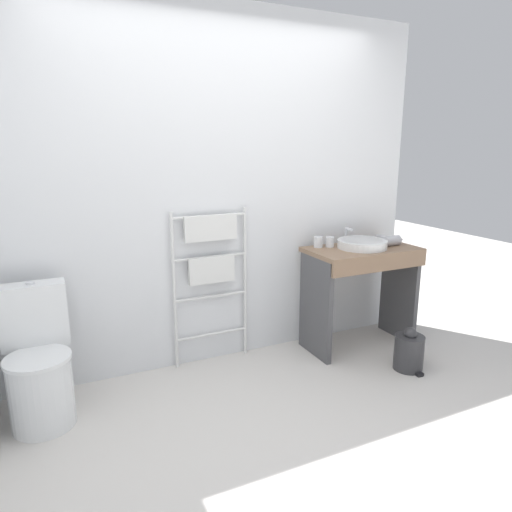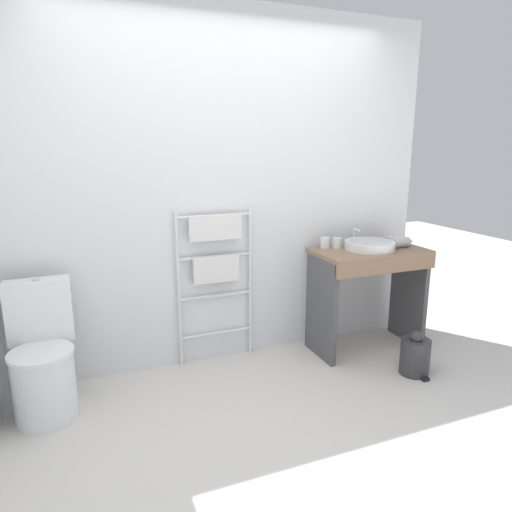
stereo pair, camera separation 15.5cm
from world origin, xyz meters
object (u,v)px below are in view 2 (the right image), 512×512
(sink_basin, at_px, (370,245))
(cup_near_wall, at_px, (325,243))
(hair_dryer, at_px, (400,242))
(cup_near_edge, at_px, (337,243))
(towel_radiator, at_px, (216,259))
(trash_bin, at_px, (415,355))
(toilet, at_px, (43,362))

(sink_basin, bearing_deg, cup_near_wall, 150.27)
(cup_near_wall, distance_m, hair_dryer, 0.61)
(cup_near_edge, relative_size, hair_dryer, 0.42)
(cup_near_wall, xyz_separation_m, hair_dryer, (0.58, -0.19, -0.00))
(cup_near_wall, bearing_deg, towel_radiator, 175.87)
(trash_bin, bearing_deg, towel_radiator, 149.40)
(sink_basin, height_order, trash_bin, sink_basin)
(towel_radiator, relative_size, cup_near_wall, 13.63)
(towel_radiator, height_order, trash_bin, towel_radiator)
(sink_basin, relative_size, cup_near_edge, 4.80)
(cup_near_wall, bearing_deg, sink_basin, -29.73)
(towel_radiator, height_order, hair_dryer, towel_radiator)
(cup_near_wall, bearing_deg, cup_near_edge, -18.25)
(toilet, bearing_deg, cup_near_edge, 5.25)
(towel_radiator, bearing_deg, hair_dryer, -9.75)
(towel_radiator, distance_m, trash_bin, 1.61)
(cup_near_wall, bearing_deg, trash_bin, -60.97)
(towel_radiator, distance_m, sink_basin, 1.21)
(hair_dryer, distance_m, trash_bin, 0.90)
(towel_radiator, xyz_separation_m, sink_basin, (1.18, -0.24, 0.05))
(towel_radiator, xyz_separation_m, trash_bin, (1.26, -0.75, -0.67))
(trash_bin, bearing_deg, toilet, 169.55)
(toilet, xyz_separation_m, cup_near_wall, (2.08, 0.23, 0.54))
(cup_near_wall, xyz_separation_m, trash_bin, (0.38, -0.68, -0.73))
(towel_radiator, distance_m, cup_near_wall, 0.89)
(cup_near_edge, relative_size, trash_bin, 0.25)
(towel_radiator, height_order, sink_basin, towel_radiator)
(toilet, relative_size, towel_radiator, 0.70)
(towel_radiator, bearing_deg, sink_basin, -11.25)
(toilet, bearing_deg, cup_near_wall, 6.28)
(cup_near_wall, bearing_deg, hair_dryer, -17.95)
(cup_near_wall, distance_m, trash_bin, 1.07)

